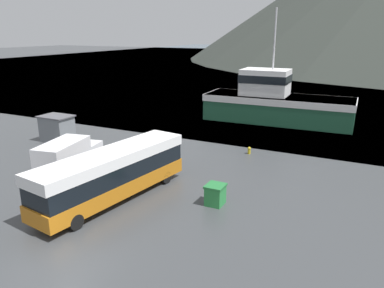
% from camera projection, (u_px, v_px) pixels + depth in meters
% --- Properties ---
extents(ground_plane, '(400.00, 400.00, 0.00)m').
position_uv_depth(ground_plane, '(63.00, 264.00, 17.26)').
color(ground_plane, '#383A3D').
extents(water_surface, '(240.00, 240.00, 0.00)m').
position_uv_depth(water_surface, '(346.00, 60.00, 137.94)').
color(water_surface, '#3D5160').
rests_on(water_surface, ground).
extents(tour_bus, '(4.07, 11.43, 3.19)m').
position_uv_depth(tour_bus, '(113.00, 172.00, 23.42)').
color(tour_bus, '#B26614').
rests_on(tour_bus, ground).
extents(delivery_van, '(3.31, 6.67, 2.49)m').
position_uv_depth(delivery_van, '(68.00, 155.00, 28.30)').
color(delivery_van, silver).
rests_on(delivery_van, ground).
extents(fishing_boat, '(17.10, 6.09, 12.77)m').
position_uv_depth(fishing_boat, '(276.00, 102.00, 43.76)').
color(fishing_boat, '#1E5138').
rests_on(fishing_boat, water_surface).
extents(storage_bin, '(1.13, 1.22, 1.29)m').
position_uv_depth(storage_bin, '(215.00, 194.00, 23.01)').
color(storage_bin, '#287F3D').
rests_on(storage_bin, ground).
extents(dock_kiosk, '(3.05, 2.26, 2.51)m').
position_uv_depth(dock_kiosk, '(57.00, 128.00, 36.14)').
color(dock_kiosk, slate).
rests_on(dock_kiosk, ground).
extents(mooring_bollard, '(0.29, 0.29, 0.64)m').
position_uv_depth(mooring_bollard, '(249.00, 150.00, 32.58)').
color(mooring_bollard, '#B29919').
rests_on(mooring_bollard, ground).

